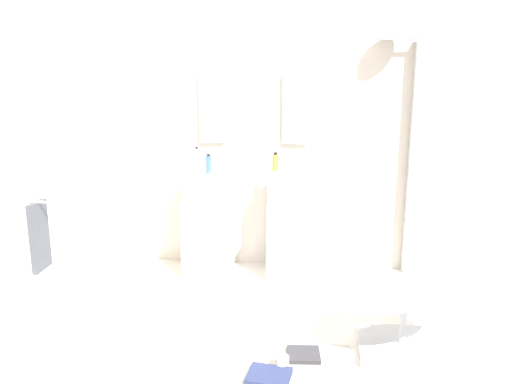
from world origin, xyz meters
The scene contains 16 objects.
ground_plane centered at (0.00, 0.00, -0.02)m, with size 4.80×3.60×0.04m, color silver.
rear_partition centered at (0.00, 1.65, 1.30)m, with size 4.80×0.10×2.60m, color beige.
pedestal_sink_left centered at (-0.37, 1.33, 0.48)m, with size 0.42×0.42×1.04m.
pedestal_sink_right centered at (0.37, 1.33, 0.48)m, with size 0.42×0.42×1.04m.
vanity_mirror_left centered at (-0.37, 1.58, 1.45)m, with size 0.22×0.03×0.61m, color #8C9EA8.
vanity_mirror_right centered at (0.37, 1.58, 1.45)m, with size 0.22×0.03×0.61m, color #8C9EA8.
shower_column centered at (1.41, 1.53, 1.08)m, with size 0.49×0.24×2.05m.
lounge_chair centered at (1.16, 0.14, 0.35)m, with size 1.05×1.05×0.65m.
towel_rack centered at (-1.39, 0.28, 0.63)m, with size 0.37×0.22×0.95m.
area_rug centered at (0.34, -0.17, 0.01)m, with size 0.99×0.67×0.01m, color beige.
magazine_navy centered at (0.33, -0.30, 0.03)m, with size 0.25×0.21×0.03m, color navy.
magazine_charcoal centered at (0.53, -0.02, 0.02)m, with size 0.21×0.19×0.03m, color #38383D.
coffee_mug centered at (0.40, -0.17, 0.05)m, with size 0.09×0.09×0.08m, color white.
soap_bottle_clear centered at (-0.47, 1.41, 1.03)m, with size 0.04×0.04×0.19m.
soap_bottle_amber centered at (0.22, 1.35, 1.01)m, with size 0.05×0.05×0.16m.
soap_bottle_blue centered at (-0.32, 1.20, 1.02)m, with size 0.05×0.05×0.16m.
Camera 1 is at (0.59, -3.17, 1.87)m, focal length 38.07 mm.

